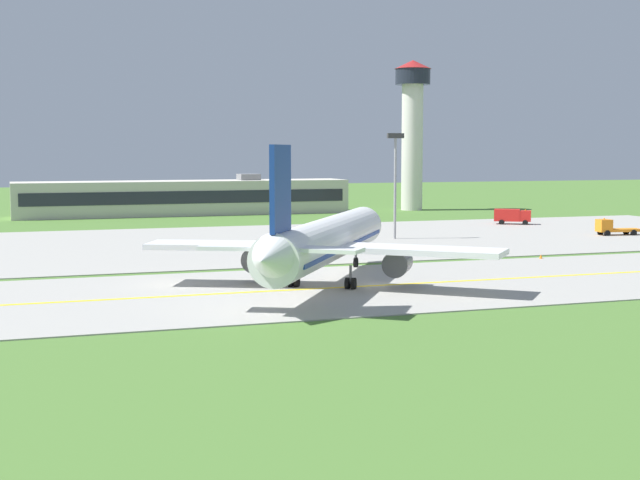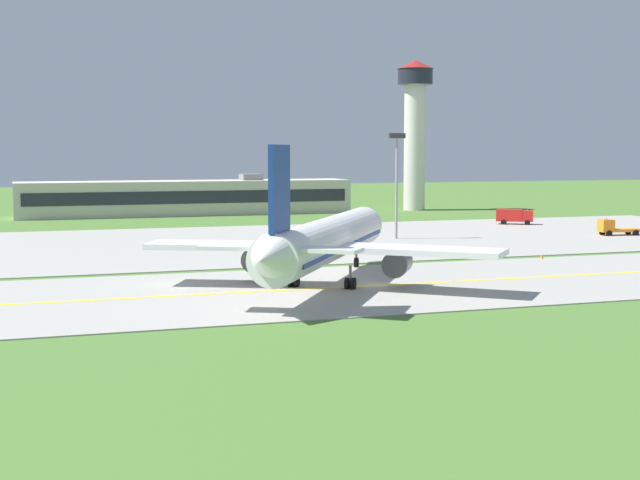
{
  "view_description": "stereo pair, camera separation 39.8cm",
  "coord_description": "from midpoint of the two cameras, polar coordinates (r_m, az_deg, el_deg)",
  "views": [
    {
      "loc": [
        -31.69,
        -74.84,
        12.21
      ],
      "look_at": [
        -4.3,
        4.05,
        4.0
      ],
      "focal_mm": 50.75,
      "sensor_mm": 36.0,
      "label": 1
    },
    {
      "loc": [
        -31.31,
        -74.97,
        12.21
      ],
      "look_at": [
        -4.3,
        4.05,
        4.0
      ],
      "focal_mm": 50.75,
      "sensor_mm": 36.0,
      "label": 2
    }
  ],
  "objects": [
    {
      "name": "apron_light_mast",
      "position": [
        125.59,
        4.68,
        4.28
      ],
      "size": [
        2.4,
        0.5,
        14.7
      ],
      "color": "gray",
      "rests_on": "ground"
    },
    {
      "name": "terminal_building",
      "position": [
        176.37,
        -8.58,
        2.66
      ],
      "size": [
        63.71,
        10.43,
        7.77
      ],
      "color": "beige",
      "rests_on": "ground"
    },
    {
      "name": "ground_plane",
      "position": [
        82.17,
        3.63,
        -2.94
      ],
      "size": [
        500.0,
        500.0,
        0.0
      ],
      "primitive_type": "plane",
      "color": "#47702D"
    },
    {
      "name": "airplane_lead",
      "position": [
        81.55,
        0.24,
        -0.07
      ],
      "size": [
        29.31,
        35.09,
        12.7
      ],
      "color": "white",
      "rests_on": "ground"
    },
    {
      "name": "taxiway_centreline",
      "position": [
        82.15,
        3.63,
        -2.87
      ],
      "size": [
        220.0,
        0.6,
        0.01
      ],
      "primitive_type": "cube",
      "color": "yellow",
      "rests_on": "taxiway_strip"
    },
    {
      "name": "apron_pad",
      "position": [
        124.65,
        0.4,
        0.02
      ],
      "size": [
        140.0,
        52.0,
        0.1
      ],
      "primitive_type": "cube",
      "color": "#9E9B93",
      "rests_on": "ground"
    },
    {
      "name": "traffic_cone_near_edge",
      "position": [
        105.29,
        13.65,
        -1.04
      ],
      "size": [
        0.44,
        0.44,
        0.6
      ],
      "primitive_type": "cone",
      "color": "orange",
      "rests_on": "ground"
    },
    {
      "name": "service_truck_baggage",
      "position": [
        137.59,
        17.84,
        0.75
      ],
      "size": [
        6.63,
        3.04,
        2.59
      ],
      "color": "orange",
      "rests_on": "ground"
    },
    {
      "name": "control_tower",
      "position": [
        189.24,
        5.79,
        7.45
      ],
      "size": [
        7.6,
        7.6,
        30.89
      ],
      "color": "silver",
      "rests_on": "ground"
    },
    {
      "name": "taxiway_strip",
      "position": [
        82.16,
        3.63,
        -2.91
      ],
      "size": [
        240.0,
        28.0,
        0.1
      ],
      "primitive_type": "cube",
      "color": "#9E9B93",
      "rests_on": "ground"
    },
    {
      "name": "service_truck_fuel",
      "position": [
        153.98,
        11.95,
        1.52
      ],
      "size": [
        6.15,
        4.97,
        2.6
      ],
      "color": "red",
      "rests_on": "ground"
    }
  ]
}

